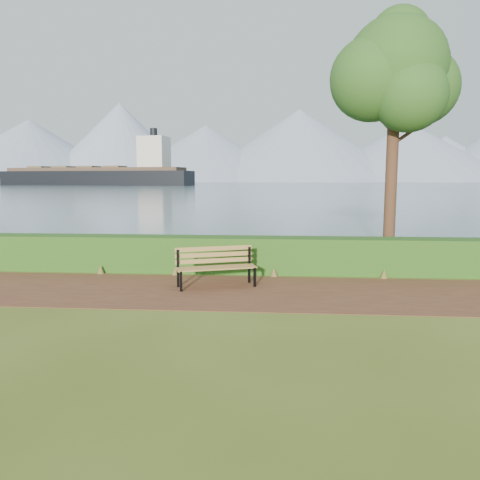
{
  "coord_description": "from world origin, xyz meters",
  "views": [
    {
      "loc": [
        1.66,
        -10.34,
        2.62
      ],
      "look_at": [
        0.75,
        1.2,
        1.1
      ],
      "focal_mm": 35.0,
      "sensor_mm": 36.0,
      "label": 1
    }
  ],
  "objects": [
    {
      "name": "bench",
      "position": [
        0.18,
        0.8,
        0.56
      ],
      "size": [
        2.0,
        1.19,
        0.97
      ],
      "rotation": [
        0.0,
        0.0,
        0.35
      ],
      "color": "black",
      "rests_on": "ground"
    },
    {
      "name": "tree",
      "position": [
        5.16,
        4.53,
        5.74
      ],
      "size": [
        3.95,
        3.24,
        7.72
      ],
      "rotation": [
        0.0,
        0.0,
        -0.0
      ],
      "color": "#3E2519",
      "rests_on": "ground"
    },
    {
      "name": "path",
      "position": [
        0.0,
        0.3,
        0.01
      ],
      "size": [
        40.0,
        3.4,
        0.01
      ],
      "primitive_type": "cube",
      "color": "#532B1C",
      "rests_on": "ground"
    },
    {
      "name": "cargo_ship",
      "position": [
        -65.5,
        165.78,
        3.45
      ],
      "size": [
        77.27,
        23.41,
        23.17
      ],
      "rotation": [
        0.0,
        0.0,
        -0.15
      ],
      "color": "black",
      "rests_on": "ground"
    },
    {
      "name": "mountains",
      "position": [
        -9.17,
        406.05,
        27.7
      ],
      "size": [
        585.0,
        190.0,
        70.0
      ],
      "color": "#8495B0",
      "rests_on": "ground"
    },
    {
      "name": "ground",
      "position": [
        0.0,
        0.0,
        0.0
      ],
      "size": [
        140.0,
        140.0,
        0.0
      ],
      "primitive_type": "plane",
      "color": "#4C5919",
      "rests_on": "ground"
    },
    {
      "name": "water",
      "position": [
        0.0,
        260.0,
        0.01
      ],
      "size": [
        700.0,
        510.0,
        0.0
      ],
      "primitive_type": "cube",
      "color": "#405A67",
      "rests_on": "ground"
    },
    {
      "name": "hedge",
      "position": [
        0.0,
        2.6,
        0.5
      ],
      "size": [
        32.0,
        0.85,
        1.0
      ],
      "primitive_type": "cube",
      "color": "#194212",
      "rests_on": "ground"
    }
  ]
}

